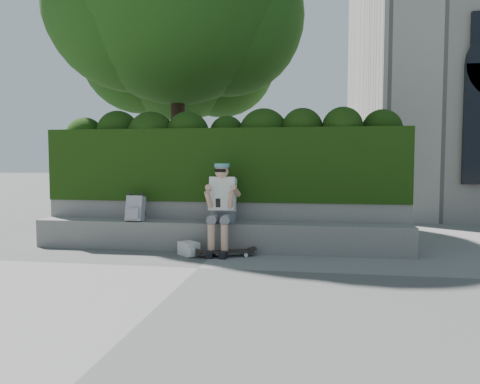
% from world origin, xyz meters
% --- Properties ---
extents(ground, '(80.00, 80.00, 0.00)m').
position_xyz_m(ground, '(0.00, 0.00, 0.00)').
color(ground, slate).
rests_on(ground, ground).
extents(bench_ledge, '(6.00, 0.45, 0.45)m').
position_xyz_m(bench_ledge, '(0.00, 1.25, 0.23)').
color(bench_ledge, gray).
rests_on(bench_ledge, ground).
extents(planter_wall, '(6.00, 0.50, 0.75)m').
position_xyz_m(planter_wall, '(0.00, 1.73, 0.38)').
color(planter_wall, gray).
rests_on(planter_wall, ground).
extents(hedge, '(6.00, 1.00, 1.20)m').
position_xyz_m(hedge, '(0.00, 1.95, 1.35)').
color(hedge, black).
rests_on(hedge, planter_wall).
extents(tree_right, '(4.28, 4.28, 6.77)m').
position_xyz_m(tree_right, '(-2.13, 6.43, 4.62)').
color(tree_right, black).
rests_on(tree_right, ground).
extents(person, '(0.40, 0.76, 1.38)m').
position_xyz_m(person, '(0.11, 1.07, 0.75)').
color(person, slate).
rests_on(person, ground).
extents(skateboard, '(0.82, 0.47, 0.08)m').
position_xyz_m(skateboard, '(0.23, 0.78, 0.07)').
color(skateboard, black).
rests_on(skateboard, ground).
extents(backpack_plaid, '(0.29, 0.17, 0.41)m').
position_xyz_m(backpack_plaid, '(-1.33, 1.15, 0.65)').
color(backpack_plaid, silver).
rests_on(backpack_plaid, bench_ledge).
extents(backpack_ground, '(0.37, 0.37, 0.20)m').
position_xyz_m(backpack_ground, '(-0.35, 0.80, 0.10)').
color(backpack_ground, silver).
rests_on(backpack_ground, ground).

